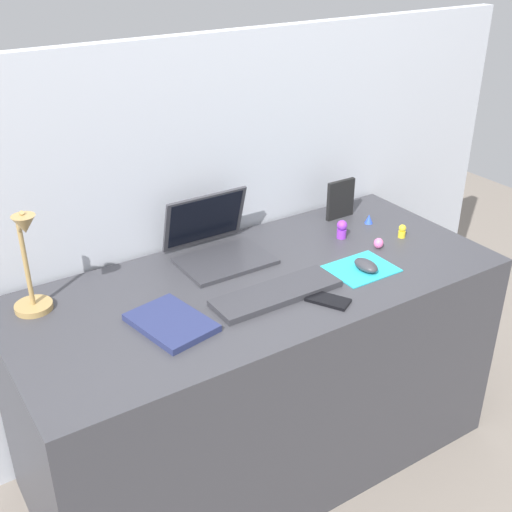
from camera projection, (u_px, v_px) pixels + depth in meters
ground_plane at (259, 453)px, 2.41m from camera, size 6.00×6.00×0.00m
back_wall at (201, 240)px, 2.36m from camera, size 2.78×0.05×1.44m
desk at (259, 373)px, 2.24m from camera, size 1.58×0.70×0.74m
laptop at (216, 242)px, 2.19m from camera, size 0.30×0.27×0.21m
keyboard at (276, 293)px, 1.97m from camera, size 0.41×0.13×0.02m
mousepad at (361, 269)px, 2.13m from camera, size 0.21×0.17×0.00m
mouse at (366, 265)px, 2.11m from camera, size 0.06×0.10×0.03m
cell_phone at (328, 300)px, 1.95m from camera, size 0.12×0.14×0.01m
desk_lamp at (29, 267)px, 1.82m from camera, size 0.11×0.16×0.34m
notebook_pad at (171, 323)px, 1.83m from camera, size 0.21×0.27×0.02m
picture_frame at (340, 199)px, 2.46m from camera, size 0.12×0.02×0.15m
toy_figurine_purple at (342, 229)px, 2.32m from camera, size 0.04×0.04×0.07m
toy_figurine_blue at (369, 219)px, 2.44m from camera, size 0.03×0.03×0.04m
toy_figurine_pink at (379, 243)px, 2.26m from camera, size 0.03×0.03×0.04m
toy_figurine_yellow at (402, 231)px, 2.33m from camera, size 0.03×0.03×0.05m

